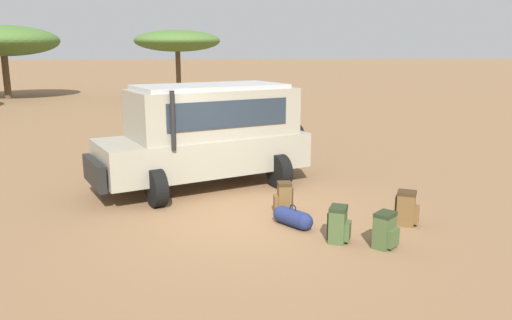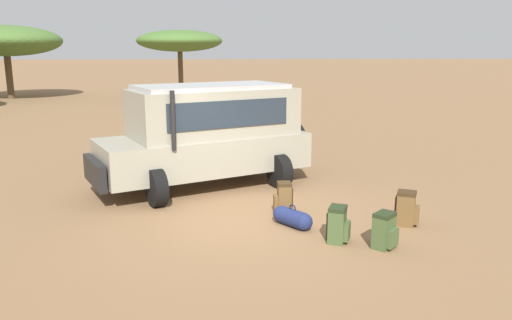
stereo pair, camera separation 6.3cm
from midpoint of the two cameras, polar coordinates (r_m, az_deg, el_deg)
ground_plane at (r=9.82m, az=-0.87°, el=-6.76°), size 320.00×320.00×0.00m
safari_vehicle at (r=11.94m, az=-5.34°, el=3.09°), size 5.36×3.90×2.44m
backpack_beside_front_wheel at (r=10.07m, az=3.35°, el=-4.40°), size 0.38×0.31×0.65m
backpack_cluster_center at (r=9.83m, az=17.00°, el=-5.35°), size 0.49×0.44×0.65m
backpack_near_rear_wheel at (r=8.73m, az=9.56°, el=-7.31°), size 0.45×0.46×0.63m
backpack_outermost at (r=8.64m, az=14.68°, el=-7.85°), size 0.48×0.48×0.61m
duffel_bag_low_black_case at (r=9.41m, az=4.37°, el=-6.61°), size 0.69×0.79×0.43m
acacia_tree_left_mid at (r=37.48m, az=-26.67°, el=12.07°), size 7.06×7.73×4.80m
acacia_tree_centre_back at (r=33.56m, az=-8.66°, el=13.29°), size 5.53×5.93×4.47m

